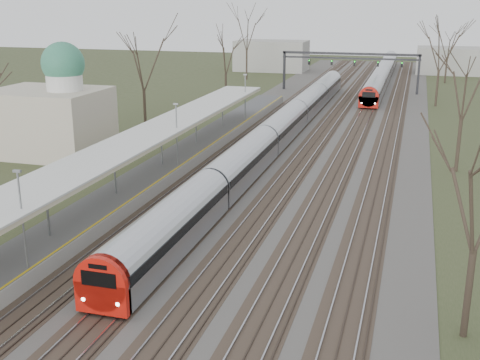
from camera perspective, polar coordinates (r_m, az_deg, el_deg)
name	(u,v)px	position (r m, az deg, el deg)	size (l,w,h in m)	color
track_bed	(317,131)	(66.61, 7.35, 4.68)	(24.00, 160.00, 0.22)	#474442
platform	(179,160)	(52.43, -5.85, 1.93)	(3.50, 69.00, 1.00)	#9E9B93
canopy	(156,132)	(47.60, -8.00, 4.58)	(4.10, 50.00, 3.11)	slate
dome_building	(51,115)	(58.03, -17.50, 5.94)	(10.00, 8.00, 10.30)	beige
signal_gantry	(350,60)	(95.34, 10.41, 11.10)	(21.00, 0.59, 6.08)	black
tree_west_far	(142,58)	(63.79, -9.23, 11.30)	(5.50, 5.50, 11.33)	#2D231C
tree_east_far	(465,85)	(51.97, 20.55, 8.46)	(5.00, 5.00, 10.30)	#2D231C
train_near	(282,127)	(61.32, 3.99, 5.08)	(2.62, 75.21, 3.05)	#A5A7AF
train_far	(383,73)	(109.78, 13.37, 9.84)	(2.62, 60.21, 3.05)	#A5A7AF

